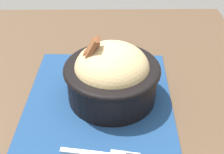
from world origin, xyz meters
TOP-DOWN VIEW (x-y plane):
  - placemat at (-0.04, 0.02)m, footprint 0.44×0.31m
  - bowl at (-0.09, 0.04)m, footprint 0.19×0.19m

SIDE VIEW (x-z plane):
  - placemat at x=-0.04m, z-range 0.71..0.71m
  - bowl at x=-0.09m, z-range 0.70..0.84m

